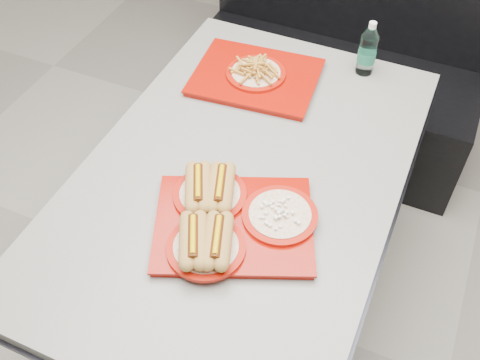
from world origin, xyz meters
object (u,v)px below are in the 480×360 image
at_px(booth_bench, 337,63).
at_px(tray_near, 227,219).
at_px(diner_table, 242,207).
at_px(tray_far, 256,75).
at_px(water_bottle, 367,51).

height_order(booth_bench, tray_near, booth_bench).
bearing_deg(diner_table, tray_far, 107.20).
bearing_deg(water_bottle, booth_bench, 112.46).
bearing_deg(water_bottle, tray_near, -100.73).
height_order(tray_near, water_bottle, water_bottle).
height_order(diner_table, tray_near, tray_near).
xyz_separation_m(booth_bench, tray_near, (0.05, -1.30, 0.38)).
bearing_deg(booth_bench, diner_table, -90.00).
xyz_separation_m(diner_table, booth_bench, (0.00, 1.09, -0.18)).
relative_size(booth_bench, water_bottle, 6.86).
height_order(diner_table, booth_bench, booth_bench).
height_order(booth_bench, water_bottle, booth_bench).
distance_m(diner_table, water_bottle, 0.69).
distance_m(tray_near, tray_far, 0.64).
relative_size(booth_bench, tray_far, 3.02).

